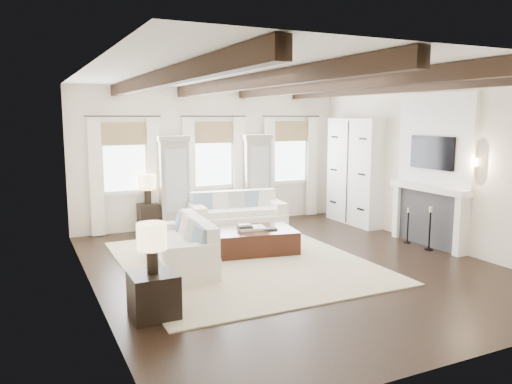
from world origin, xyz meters
name	(u,v)px	position (x,y,z in m)	size (l,w,h in m)	color
ground	(291,265)	(0.00, 0.00, 0.00)	(7.50, 7.50, 0.00)	black
room_shell	(303,151)	(0.75, 0.90, 1.89)	(6.54, 7.54, 3.22)	white
area_rug	(242,261)	(-0.67, 0.56, 0.01)	(3.99, 4.69, 0.02)	beige
sofa_back	(237,216)	(0.19, 2.77, 0.36)	(2.17, 1.19, 0.88)	white
sofa_left	(183,249)	(-1.72, 0.66, 0.34)	(1.03, 2.02, 0.84)	white
ottoman	(250,241)	(-0.29, 1.07, 0.22)	(1.67, 1.04, 0.44)	black
tray	(252,228)	(-0.23, 1.10, 0.46)	(0.50, 0.38, 0.04)	white
book_lower	(245,227)	(-0.38, 1.07, 0.50)	(0.26, 0.20, 0.04)	#262628
book_upper	(245,225)	(-0.39, 1.07, 0.53)	(0.22, 0.17, 0.03)	beige
book_loose	(270,229)	(0.06, 0.89, 0.45)	(0.24, 0.18, 0.03)	#262628
side_table_front	(154,295)	(-2.69, -1.20, 0.29)	(0.58, 0.58, 0.58)	black
lamp_front	(152,239)	(-2.69, -1.20, 1.02)	(0.38, 0.38, 0.65)	black
side_table_back	(148,218)	(-1.61, 3.55, 0.32)	(0.43, 0.43, 0.64)	black
lamp_back	(147,184)	(-1.61, 3.55, 1.09)	(0.38, 0.38, 0.66)	black
candlestick_near	(430,232)	(2.90, -0.27, 0.35)	(0.17, 0.17, 0.84)	black
candlestick_far	(408,228)	(2.90, 0.32, 0.30)	(0.15, 0.15, 0.72)	black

